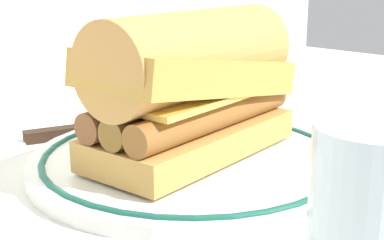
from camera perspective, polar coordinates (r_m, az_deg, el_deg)
ground_plane at (r=0.48m, az=0.99°, el=-6.04°), size 1.50×1.50×0.00m
plate at (r=0.51m, az=-0.00°, el=-4.07°), size 0.29×0.29×0.01m
sausage_sandwich at (r=0.49m, az=-0.00°, el=3.74°), size 0.21×0.11×0.13m
butter_knife at (r=0.60m, az=-17.23°, el=-1.96°), size 0.15×0.07×0.01m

